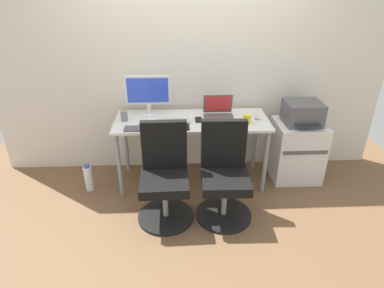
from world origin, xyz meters
name	(u,v)px	position (x,y,z in m)	size (l,w,h in m)	color
ground_plane	(192,180)	(0.00, 0.00, 0.00)	(5.28, 5.28, 0.00)	brown
back_wall	(190,59)	(0.00, 0.38, 1.30)	(4.40, 0.04, 2.60)	silver
desk	(192,126)	(0.00, 0.00, 0.68)	(1.62, 0.61, 0.75)	silver
office_chair_left	(165,177)	(-0.28, -0.59, 0.42)	(0.54, 0.54, 0.94)	black
office_chair_right	(224,176)	(0.28, -0.59, 0.42)	(0.54, 0.54, 0.94)	black
side_cabinet	(296,150)	(1.19, 0.04, 0.34)	(0.53, 0.49, 0.67)	silver
printer	(303,113)	(1.19, 0.04, 0.79)	(0.38, 0.40, 0.24)	#515156
water_bottle_on_floor	(89,178)	(-1.13, -0.14, 0.15)	(0.09, 0.09, 0.31)	white
desktop_monitor	(148,93)	(-0.46, 0.16, 1.00)	(0.48, 0.18, 0.43)	silver
open_laptop	(218,112)	(0.29, 0.06, 0.81)	(0.31, 0.27, 0.23)	#4C4C51
keyboard_by_monitor	(142,129)	(-0.51, -0.22, 0.76)	(0.34, 0.12, 0.02)	#515156
keyboard_by_laptop	(174,121)	(-0.19, -0.05, 0.76)	(0.34, 0.12, 0.02)	#B7B7B7
mouse_by_monitor	(257,117)	(0.69, -0.01, 0.77)	(0.06, 0.10, 0.03)	#B7B7B7
mouse_by_laptop	(241,126)	(0.48, -0.23, 0.77)	(0.06, 0.10, 0.03)	#2D2D2D
coffee_mug	(247,119)	(0.56, -0.12, 0.80)	(0.08, 0.08, 0.09)	yellow
pen_cup	(124,116)	(-0.70, 0.01, 0.80)	(0.07, 0.07, 0.10)	slate
phone_near_laptop	(186,127)	(-0.07, -0.20, 0.76)	(0.07, 0.14, 0.01)	black
phone_near_monitor	(199,120)	(0.07, -0.02, 0.76)	(0.07, 0.14, 0.01)	black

